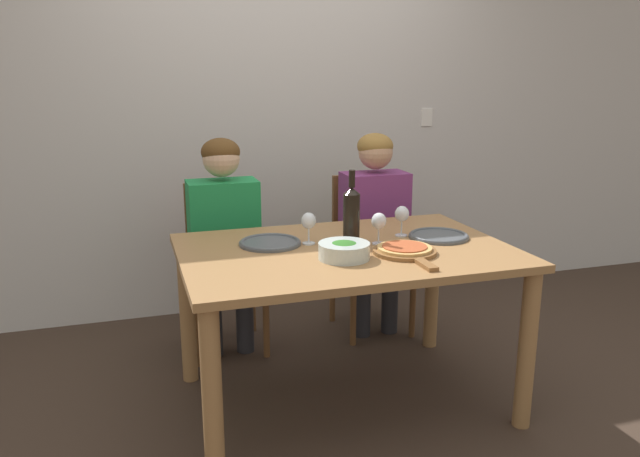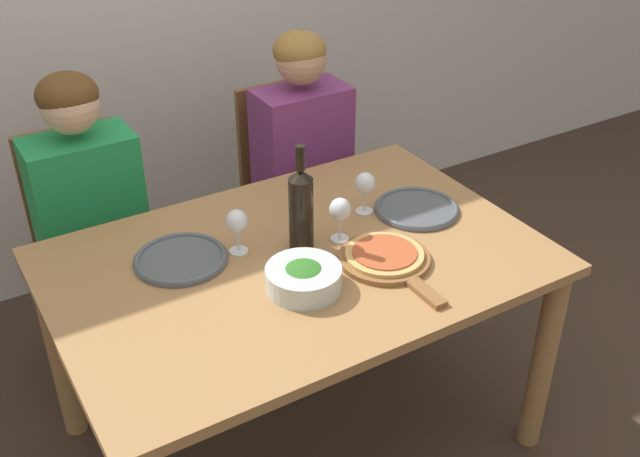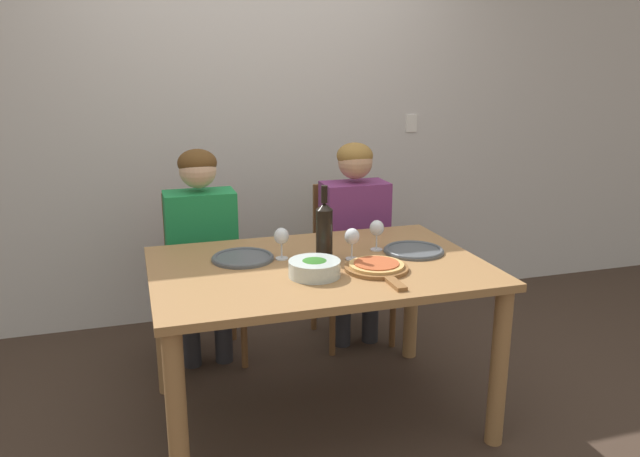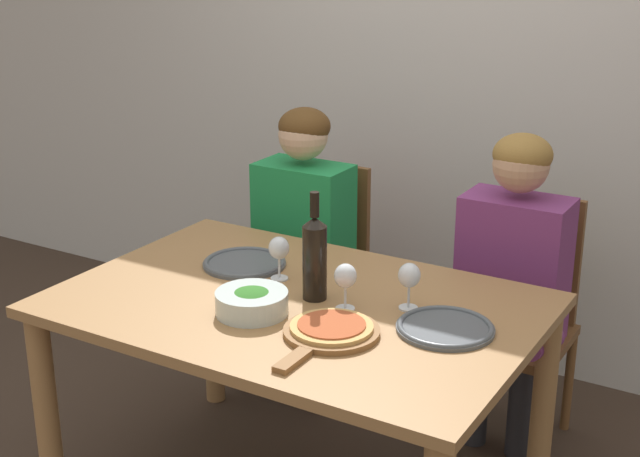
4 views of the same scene
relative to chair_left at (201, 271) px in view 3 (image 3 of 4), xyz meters
name	(u,v)px [view 3 (image 3 of 4)]	position (x,y,z in m)	size (l,w,h in m)	color
ground_plane	(318,414)	(0.44, -0.86, -0.50)	(40.00, 40.00, 0.00)	#3D2D23
back_wall	(254,112)	(0.44, 0.56, 0.85)	(10.00, 0.06, 2.70)	silver
dining_table	(318,288)	(0.44, -0.86, 0.16)	(1.50, 1.02, 0.78)	#9E7042
chair_left	(201,271)	(0.00, 0.00, 0.00)	(0.42, 0.42, 0.94)	brown
chair_right	(348,257)	(0.90, 0.00, 0.00)	(0.42, 0.42, 0.94)	brown
person_woman	(202,238)	(0.00, -0.11, 0.23)	(0.47, 0.51, 1.22)	#28282D
person_man	(355,225)	(0.90, -0.11, 0.23)	(0.47, 0.51, 1.22)	#28282D
wine_bottle	(324,230)	(0.49, -0.81, 0.42)	(0.08, 0.08, 0.35)	black
broccoli_bowl	(314,268)	(0.38, -1.01, 0.31)	(0.22, 0.22, 0.08)	silver
dinner_plate_left	(243,258)	(0.12, -0.69, 0.28)	(0.29, 0.29, 0.02)	#4C5156
dinner_plate_right	(414,250)	(0.94, -0.82, 0.28)	(0.29, 0.29, 0.02)	#4C5156
pizza_on_board	(377,267)	(0.66, -1.03, 0.29)	(0.28, 0.42, 0.04)	brown
wine_glass_left	(281,238)	(0.30, -0.74, 0.38)	(0.07, 0.07, 0.15)	silver
wine_glass_right	(377,229)	(0.78, -0.74, 0.38)	(0.07, 0.07, 0.15)	silver
wine_glass_centre	(352,238)	(0.61, -0.84, 0.38)	(0.07, 0.07, 0.15)	silver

